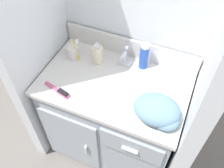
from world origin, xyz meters
name	(u,v)px	position (x,y,z in m)	size (l,w,h in m)	color
ground_plane	(113,142)	(0.00, 0.00, 0.00)	(6.00, 6.00, 0.00)	slate
wall_back	(136,9)	(0.00, 0.33, 1.10)	(1.10, 0.08, 2.20)	silver
wall_left	(32,19)	(-0.51, 0.00, 1.10)	(0.08, 0.64, 2.20)	silver
wall_right	(215,70)	(0.51, 0.00, 1.10)	(0.08, 0.64, 2.20)	silver
vanity	(113,116)	(0.00, 0.00, 0.41)	(0.92, 0.58, 0.78)	#9EA8B2
backsplash	(130,48)	(0.00, 0.27, 0.84)	(0.92, 0.02, 0.13)	silver
sink_faucet	(125,58)	(0.00, 0.18, 0.83)	(0.09, 0.09, 0.14)	silver
toothbrush_cup	(73,52)	(-0.34, 0.11, 0.82)	(0.10, 0.08, 0.17)	silver
soap_dispenser	(97,54)	(-0.17, 0.13, 0.84)	(0.07, 0.07, 0.15)	beige
shaving_cream_can	(144,56)	(0.12, 0.20, 0.87)	(0.06, 0.06, 0.19)	#234CB2
hairbrush	(60,91)	(-0.26, -0.19, 0.79)	(0.19, 0.07, 0.03)	#C1517F
hand_towel	(159,111)	(0.32, -0.13, 0.83)	(0.26, 0.21, 0.11)	#6B8EA8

